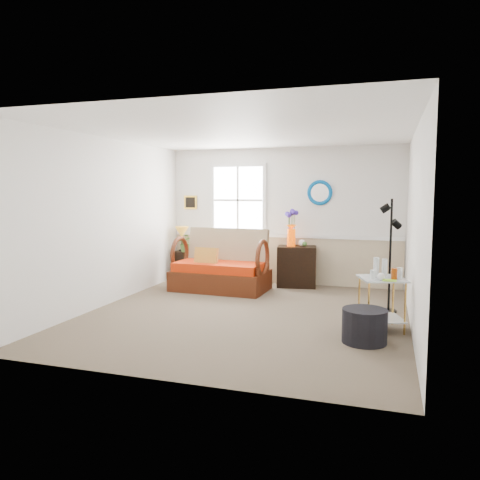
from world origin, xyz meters
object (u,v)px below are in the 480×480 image
(cabinet, at_px, (297,266))
(ottoman, at_px, (364,326))
(side_table, at_px, (381,304))
(floor_lamp, at_px, (390,256))
(loveseat, at_px, (220,260))
(lamp_stand, at_px, (182,265))

(cabinet, height_order, ottoman, cabinet)
(side_table, height_order, ottoman, side_table)
(cabinet, bearing_deg, side_table, -65.59)
(cabinet, distance_m, ottoman, 3.30)
(cabinet, relative_size, floor_lamp, 0.46)
(cabinet, bearing_deg, floor_lamp, -49.39)
(loveseat, height_order, lamp_stand, loveseat)
(lamp_stand, relative_size, floor_lamp, 0.34)
(lamp_stand, bearing_deg, loveseat, -35.10)
(loveseat, height_order, floor_lamp, floor_lamp)
(loveseat, relative_size, side_table, 2.46)
(loveseat, relative_size, cabinet, 2.20)
(side_table, relative_size, ottoman, 1.30)
(cabinet, bearing_deg, lamp_stand, 170.44)
(loveseat, relative_size, floor_lamp, 1.00)
(ottoman, bearing_deg, side_table, 73.56)
(lamp_stand, distance_m, cabinet, 2.36)
(loveseat, bearing_deg, side_table, -28.46)
(side_table, bearing_deg, floor_lamp, 84.37)
(loveseat, xyz_separation_m, cabinet, (1.25, 0.73, -0.17))
(loveseat, bearing_deg, ottoman, -38.49)
(loveseat, relative_size, lamp_stand, 2.94)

